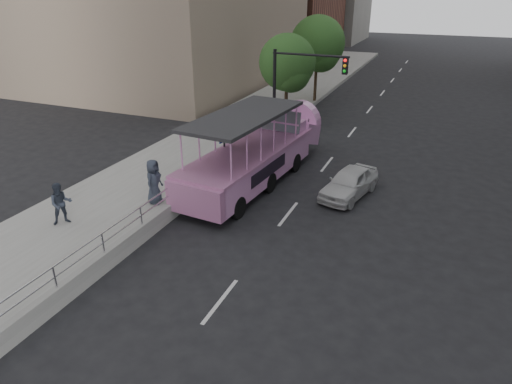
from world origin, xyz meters
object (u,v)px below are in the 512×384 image
Objects in this scene: street_tree_near at (288,65)px; parking_sign at (224,145)px; pedestrian_far at (154,182)px; street_tree_far at (318,46)px; traffic_signal at (295,82)px; duck_boat at (259,153)px; car at (349,183)px; pedestrian_mid at (61,204)px.

parking_sign is at bearing -86.83° from street_tree_near.
street_tree_far is (1.05, 19.61, 3.08)m from pedestrian_far.
traffic_signal is at bearing -81.57° from street_tree_far.
duck_boat is 1.76m from parking_sign.
traffic_signal reaches higher than car.
pedestrian_far is at bearing -111.69° from parking_sign.
street_tree_far is (-1.40, 9.43, 0.81)m from traffic_signal.
traffic_signal is at bearing 81.10° from parking_sign.
pedestrian_far is at bearing -93.06° from street_tree_far.
street_tree_far is at bearing 124.21° from car.
duck_boat reaches higher than parking_sign.
street_tree_far is at bearing 91.27° from parking_sign.
traffic_signal is (4.57, 13.00, 2.39)m from pedestrian_mid.
traffic_signal is 3.80m from street_tree_near.
traffic_signal is (-4.54, 5.82, 2.88)m from car.
pedestrian_mid is at bearing -109.35° from traffic_signal.
car is 0.63× the size of street_tree_near.
pedestrian_far is 0.63× the size of parking_sign.
street_tree_near is (2.97, 16.43, 2.71)m from pedestrian_mid.
parking_sign is (-1.23, -1.13, 0.55)m from duck_boat.
traffic_signal reaches higher than duck_boat.
car is at bearing -52.03° from traffic_signal.
street_tree_far is (3.17, 22.43, 3.20)m from pedestrian_mid.
parking_sign reaches higher than pedestrian_far.
traffic_signal is at bearing 92.00° from duck_boat.
duck_boat is at bearing -34.18° from pedestrian_far.
pedestrian_mid is 0.55× the size of parking_sign.
parking_sign is 6.93m from traffic_signal.
street_tree_near is (-1.60, 3.43, 0.32)m from traffic_signal.
street_tree_far reaches higher than pedestrian_far.
street_tree_near is (-0.56, 10.07, 1.99)m from parking_sign.
pedestrian_mid is 0.31× the size of traffic_signal.
duck_boat is at bearing -78.69° from street_tree_near.
parking_sign is at bearing 12.27° from pedestrian_mid.
car is at bearing -10.47° from pedestrian_mid.
parking_sign reaches higher than car.
duck_boat is 5.95m from traffic_signal.
parking_sign is 0.51× the size of street_tree_near.
duck_boat is 15.33m from street_tree_far.
duck_boat is 6.52× the size of pedestrian_mid.
duck_boat is 5.71× the size of pedestrian_far.
pedestrian_far is 3.85m from parking_sign.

